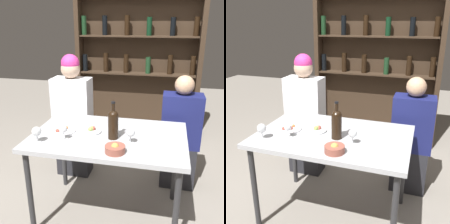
% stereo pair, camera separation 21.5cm
% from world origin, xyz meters
% --- Properties ---
extents(ground_plane, '(10.00, 10.00, 0.00)m').
position_xyz_m(ground_plane, '(0.00, 0.00, 0.00)').
color(ground_plane, gray).
extents(dining_table, '(1.22, 0.79, 0.77)m').
position_xyz_m(dining_table, '(0.00, 0.00, 0.70)').
color(dining_table, '#B7BABF').
rests_on(dining_table, ground_plane).
extents(wine_rack_wall, '(1.68, 0.21, 2.20)m').
position_xyz_m(wine_rack_wall, '(-0.00, 1.73, 1.14)').
color(wine_rack_wall, '#38281C').
rests_on(wine_rack_wall, ground_plane).
extents(wine_bottle, '(0.08, 0.08, 0.30)m').
position_xyz_m(wine_bottle, '(0.05, -0.06, 0.90)').
color(wine_bottle, black).
rests_on(wine_bottle, dining_table).
extents(wine_glass_0, '(0.06, 0.06, 0.12)m').
position_xyz_m(wine_glass_0, '(0.19, -0.12, 0.85)').
color(wine_glass_0, silver).
rests_on(wine_glass_0, dining_table).
extents(wine_glass_1, '(0.07, 0.07, 0.12)m').
position_xyz_m(wine_glass_1, '(-0.49, -0.25, 0.86)').
color(wine_glass_1, silver).
rests_on(wine_glass_1, dining_table).
extents(wine_glass_2, '(0.06, 0.06, 0.11)m').
position_xyz_m(wine_glass_2, '(-0.31, -0.16, 0.85)').
color(wine_glass_2, silver).
rests_on(wine_glass_2, dining_table).
extents(food_plate_0, '(0.20, 0.20, 0.04)m').
position_xyz_m(food_plate_0, '(-0.38, -0.03, 0.78)').
color(food_plate_0, white).
rests_on(food_plate_0, dining_table).
extents(food_plate_1, '(0.20, 0.20, 0.04)m').
position_xyz_m(food_plate_1, '(-0.16, 0.02, 0.78)').
color(food_plate_1, silver).
rests_on(food_plate_1, dining_table).
extents(snack_bowl, '(0.14, 0.14, 0.07)m').
position_xyz_m(snack_bowl, '(0.11, -0.28, 0.80)').
color(snack_bowl, '#995142').
rests_on(snack_bowl, dining_table).
extents(seated_person_left, '(0.39, 0.22, 1.32)m').
position_xyz_m(seated_person_left, '(-0.53, 0.60, 0.64)').
color(seated_person_left, '#26262B').
rests_on(seated_person_left, ground_plane).
extents(seated_person_right, '(0.38, 0.22, 1.16)m').
position_xyz_m(seated_person_right, '(0.58, 0.60, 0.54)').
color(seated_person_right, '#26262B').
rests_on(seated_person_right, ground_plane).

